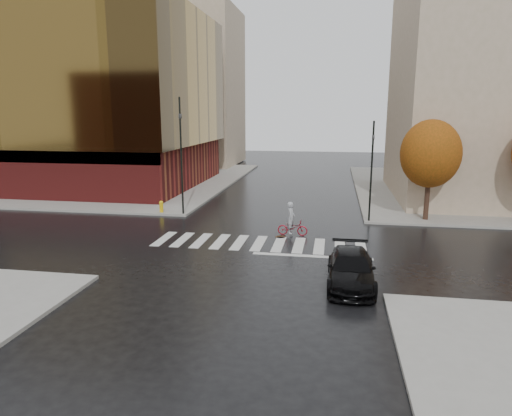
{
  "coord_description": "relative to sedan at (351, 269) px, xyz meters",
  "views": [
    {
      "loc": [
        3.92,
        -23.33,
        7.13
      ],
      "look_at": [
        -0.15,
        0.45,
        2.0
      ],
      "focal_mm": 32.0,
      "sensor_mm": 36.0,
      "label": 1
    }
  ],
  "objects": [
    {
      "name": "traffic_light_nw",
      "position": [
        -11.08,
        11.16,
        4.04
      ],
      "size": [
        0.21,
        0.18,
        7.91
      ],
      "rotation": [
        0.0,
        0.0,
        -1.64
      ],
      "color": "black",
      "rests_on": "sidewalk_nw"
    },
    {
      "name": "crosswalk",
      "position": [
        -4.78,
        5.36,
        -0.69
      ],
      "size": [
        12.0,
        3.0,
        0.01
      ],
      "primitive_type": "cube",
      "color": "silver",
      "rests_on": "ground"
    },
    {
      "name": "office_glass",
      "position": [
        -26.78,
        22.85,
        7.59
      ],
      "size": [
        27.0,
        19.0,
        16.0
      ],
      "color": "maroon",
      "rests_on": "sidewalk_nw"
    },
    {
      "name": "cyclist",
      "position": [
        -3.15,
        7.36,
        -0.01
      ],
      "size": [
        1.77,
        0.7,
        1.99
      ],
      "rotation": [
        0.0,
        0.0,
        1.53
      ],
      "color": "maroon",
      "rests_on": "ground"
    },
    {
      "name": "fire_hydrant",
      "position": [
        -12.74,
        11.36,
        -0.09
      ],
      "size": [
        0.29,
        0.29,
        0.83
      ],
      "color": "#E0B30D",
      "rests_on": "sidewalk_nw"
    },
    {
      "name": "sedan",
      "position": [
        0.0,
        0.0,
        0.0
      ],
      "size": [
        1.96,
        4.77,
        1.38
      ],
      "primitive_type": "imported",
      "rotation": [
        0.0,
        0.0,
        -0.0
      ],
      "color": "black",
      "rests_on": "ground"
    },
    {
      "name": "building_ne_tan",
      "position": [
        12.22,
        21.86,
        8.46
      ],
      "size": [
        16.0,
        16.0,
        18.0
      ],
      "primitive_type": "cube",
      "color": "tan",
      "rests_on": "sidewalk_ne"
    },
    {
      "name": "ground",
      "position": [
        -4.78,
        4.86,
        -0.69
      ],
      "size": [
        120.0,
        120.0,
        0.0
      ],
      "primitive_type": "plane",
      "color": "black",
      "rests_on": "ground"
    },
    {
      "name": "building_nw_far",
      "position": [
        -20.78,
        41.86,
        9.46
      ],
      "size": [
        14.0,
        12.0,
        20.0
      ],
      "primitive_type": "cube",
      "color": "tan",
      "rests_on": "sidewalk_nw"
    },
    {
      "name": "manhole",
      "position": [
        -3.76,
        6.86,
        -0.68
      ],
      "size": [
        0.72,
        0.72,
        0.01
      ],
      "primitive_type": "cylinder",
      "rotation": [
        0.0,
        0.0,
        -0.25
      ],
      "color": "#50331C",
      "rests_on": "ground"
    },
    {
      "name": "traffic_light_ne",
      "position": [
        1.52,
        11.26,
        3.02
      ],
      "size": [
        0.18,
        0.2,
        6.4
      ],
      "rotation": [
        0.0,
        0.0,
        3.52
      ],
      "color": "black",
      "rests_on": "sidewalk_ne"
    },
    {
      "name": "tree_ne_a",
      "position": [
        5.22,
        12.26,
        3.77
      ],
      "size": [
        3.8,
        3.8,
        6.5
      ],
      "color": "#321D16",
      "rests_on": "sidewalk_ne"
    },
    {
      "name": "sidewalk_nw",
      "position": [
        -25.78,
        25.86,
        -0.62
      ],
      "size": [
        30.0,
        30.0,
        0.15
      ],
      "primitive_type": "cube",
      "color": "gray",
      "rests_on": "ground"
    }
  ]
}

